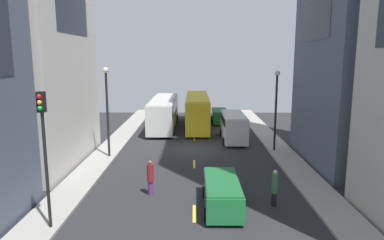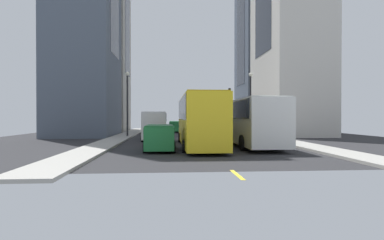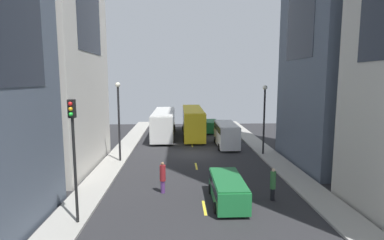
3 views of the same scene
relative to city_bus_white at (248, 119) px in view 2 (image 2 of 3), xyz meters
The scene contains 21 objects.
ground_plane 10.01m from the city_bus_white, 69.65° to the right, with size 40.68×40.68×0.00m, color #28282B.
sidewalk_west 10.17m from the city_bus_white, 112.85° to the right, with size 2.11×44.00×0.15m, color #9E9B93.
sidewalk_east 14.24m from the city_bus_white, 40.69° to the right, with size 2.11×44.00×0.15m, color #9E9B93.
lane_stripe_0 30.46m from the city_bus_white, 83.56° to the right, with size 0.16×2.00×0.01m, color yellow.
lane_stripe_1 22.15m from the city_bus_white, 81.11° to the right, with size 0.16×2.00×0.01m, color yellow.
lane_stripe_2 13.97m from the city_bus_white, 75.72° to the right, with size 0.16×2.00×0.01m, color yellow.
lane_stripe_3 6.37m from the city_bus_white, 55.69° to the right, with size 0.16×2.00×0.01m, color yellow.
lane_stripe_4 5.22m from the city_bus_white, 44.93° to the left, with size 0.16×2.00×0.01m, color yellow.
lane_stripe_5 12.45m from the city_bus_white, 73.88° to the left, with size 0.16×2.00×0.01m, color yellow.
building_west_0 29.26m from the city_bus_white, 109.00° to the right, with size 6.68×9.18×31.23m.
building_east_0 33.40m from the city_bus_white, 56.16° to the right, with size 8.56×8.91×36.89m.
city_bus_white is the anchor object (origin of this frame).
streetcar_yellow 3.80m from the city_bus_white, ahead, with size 2.70×12.23×3.59m.
delivery_van_white 9.29m from the city_bus_white, 39.73° to the right, with size 2.25×6.01×2.58m.
car_green_0 21.68m from the city_bus_white, 77.00° to the right, with size 1.98×4.67×1.52m.
car_green_1 7.26m from the city_bus_white, 25.84° to the left, with size 1.91×4.28×1.62m.
pedestrian_crossing_mid 19.39m from the city_bus_white, 87.37° to the right, with size 0.38×0.38×2.06m.
pedestrian_waiting_curb 22.24m from the city_bus_white, 69.76° to the right, with size 0.35×0.35×2.02m.
traffic_light_near_corner 23.92m from the city_bus_white, 97.79° to the right, with size 0.32×0.44×6.27m.
streetlamp_near 12.50m from the city_bus_white, 105.73° to the right, with size 0.44×0.44×6.97m.
streetlamp_far 14.35m from the city_bus_white, 44.28° to the right, with size 0.44×0.44×6.66m.
Camera 2 is at (2.53, 32.44, 2.14)m, focal length 29.62 mm.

